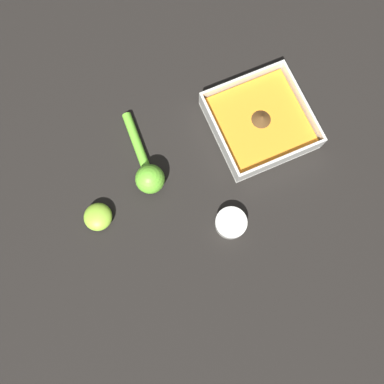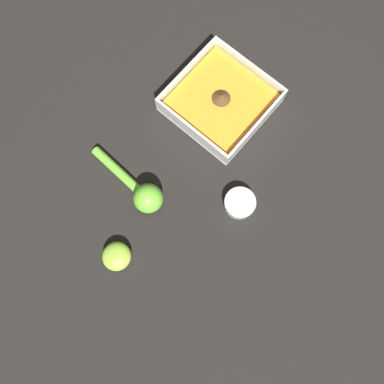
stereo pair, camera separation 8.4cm
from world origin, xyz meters
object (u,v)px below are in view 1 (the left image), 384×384
at_px(square_dish, 260,122).
at_px(lemon_half, 98,217).
at_px(spice_bowl, 231,223).
at_px(lemon_squeezer, 147,172).

distance_m(square_dish, lemon_half, 0.43).
height_order(square_dish, spice_bowl, square_dish).
bearing_deg(lemon_squeezer, lemon_half, -68.07).
bearing_deg(square_dish, lemon_squeezer, -87.75).
relative_size(spice_bowl, lemon_half, 1.12).
relative_size(square_dish, spice_bowl, 3.08).
distance_m(spice_bowl, lemon_half, 0.30).
height_order(square_dish, lemon_half, square_dish).
bearing_deg(square_dish, lemon_half, -81.86).
relative_size(square_dish, lemon_half, 3.44).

